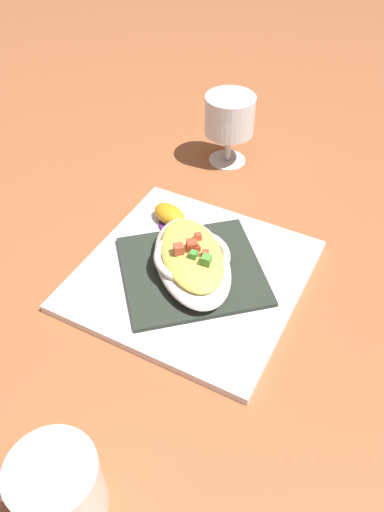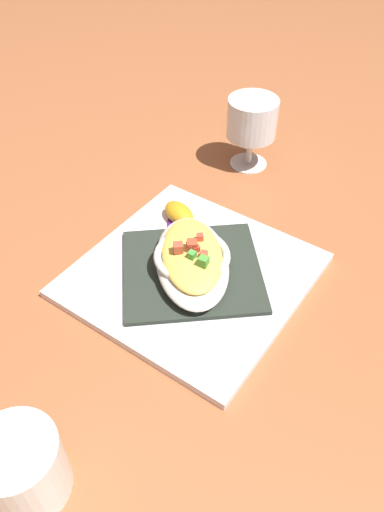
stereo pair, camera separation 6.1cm
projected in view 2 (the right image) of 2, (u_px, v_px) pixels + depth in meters
ground_plane at (192, 278)px, 0.69m from camera, size 2.60×2.60×0.00m
square_plate at (192, 275)px, 0.68m from camera, size 0.31×0.31×0.01m
folded_napkin at (192, 270)px, 0.68m from camera, size 0.24×0.25×0.01m
gratin_dish at (192, 258)px, 0.66m from camera, size 0.20×0.18×0.05m
orange_garnish at (179, 215)px, 0.75m from camera, size 0.07×0.07×0.03m
coffee_mug at (22, 471)px, 0.46m from camera, size 0.08×0.11×0.08m
stemmed_glass at (252, 122)px, 0.83m from camera, size 0.08×0.08×0.12m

